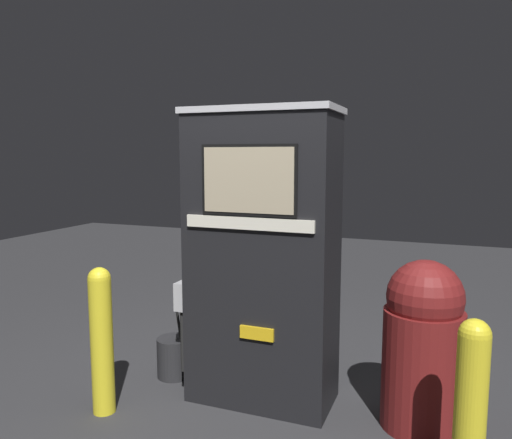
% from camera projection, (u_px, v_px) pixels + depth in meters
% --- Properties ---
extents(ground_plane, '(14.00, 14.00, 0.00)m').
position_uv_depth(ground_plane, '(249.00, 414.00, 3.19)').
color(ground_plane, '#2D2D30').
extents(gas_pump, '(1.05, 0.52, 1.95)m').
position_uv_depth(gas_pump, '(262.00, 257.00, 3.29)').
color(gas_pump, black).
rests_on(gas_pump, ground_plane).
extents(safety_bollard, '(0.14, 0.14, 0.95)m').
position_uv_depth(safety_bollard, '(102.00, 337.00, 3.16)').
color(safety_bollard, yellow).
rests_on(safety_bollard, ground_plane).
extents(trash_bin, '(0.48, 0.48, 1.03)m').
position_uv_depth(trash_bin, '(423.00, 344.00, 2.99)').
color(trash_bin, maroon).
rests_on(trash_bin, ground_plane).
extents(safety_bollard_far, '(0.15, 0.15, 0.89)m').
position_uv_depth(safety_bollard_far, '(471.00, 405.00, 2.36)').
color(safety_bollard_far, yellow).
rests_on(safety_bollard_far, ground_plane).
extents(squeegee_bucket, '(0.25, 0.25, 0.66)m').
position_uv_depth(squeegee_bucket, '(174.00, 357.00, 3.73)').
color(squeegee_bucket, '#262628').
rests_on(squeegee_bucket, ground_plane).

